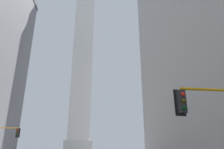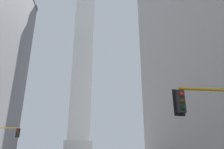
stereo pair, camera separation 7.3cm
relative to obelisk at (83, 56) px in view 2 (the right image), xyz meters
The scene contains 1 object.
obelisk is the anchor object (origin of this frame).
Camera 2 is at (1.79, -0.64, 1.93)m, focal length 35.00 mm.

